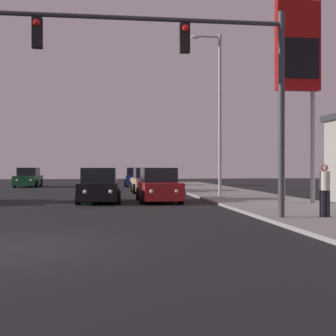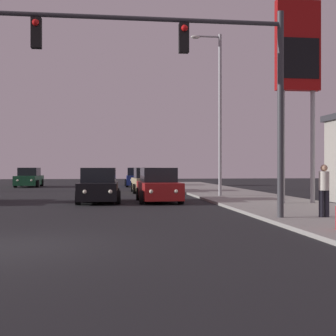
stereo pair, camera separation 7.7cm
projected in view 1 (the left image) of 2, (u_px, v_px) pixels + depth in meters
ground_plane at (8, 247)px, 9.89m from camera, size 120.00×120.00×0.00m
sidewalk_right at (274, 204)px, 21.02m from camera, size 5.00×60.00×0.12m
car_blue at (136, 178)px, 41.61m from camera, size 2.04×4.34×1.68m
car_red at (159, 186)px, 22.92m from camera, size 2.04×4.34×1.68m
car_green at (28, 178)px, 40.73m from camera, size 2.04×4.34×1.68m
car_tan at (147, 181)px, 31.52m from camera, size 2.04×4.34×1.68m
car_black at (99, 187)px, 22.65m from camera, size 2.04×4.34×1.68m
traffic_light_mast at (199, 67)px, 14.40m from camera, size 8.93×0.36×6.50m
street_lamp at (218, 106)px, 26.01m from camera, size 1.74×0.24×9.00m
gas_station_sign at (298, 57)px, 20.79m from camera, size 2.00×0.42×9.00m
pedestrian_on_sidewalk at (325, 188)px, 14.83m from camera, size 0.34×0.32×1.67m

